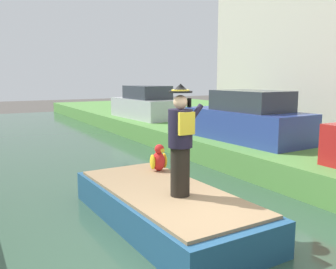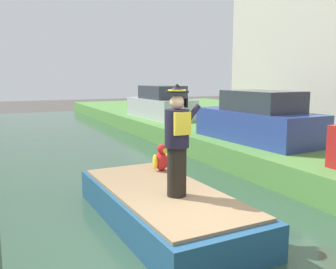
# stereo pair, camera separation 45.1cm
# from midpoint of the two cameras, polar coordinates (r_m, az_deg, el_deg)

# --- Properties ---
(ground_plane) EXTENTS (80.00, 80.00, 0.00)m
(ground_plane) POSITION_cam_midpoint_polar(r_m,az_deg,el_deg) (5.76, 7.18, -18.72)
(ground_plane) COLOR #4C4742
(canal_water) EXTENTS (6.06, 48.00, 0.10)m
(canal_water) POSITION_cam_midpoint_polar(r_m,az_deg,el_deg) (5.73, 7.19, -18.28)
(canal_water) COLOR #33513D
(canal_water) RESTS_ON ground
(boat) EXTENTS (1.93, 4.25, 0.61)m
(boat) POSITION_cam_midpoint_polar(r_m,az_deg,el_deg) (6.62, 1.13, -11.08)
(boat) COLOR #23517A
(boat) RESTS_ON canal_water
(person_pirate) EXTENTS (0.61, 0.42, 1.85)m
(person_pirate) POSITION_cam_midpoint_polar(r_m,az_deg,el_deg) (5.97, 3.61, -1.01)
(person_pirate) COLOR black
(person_pirate) RESTS_ON boat
(parrot_plush) EXTENTS (0.36, 0.35, 0.57)m
(parrot_plush) POSITION_cam_midpoint_polar(r_m,az_deg,el_deg) (7.73, 0.63, -3.86)
(parrot_plush) COLOR red
(parrot_plush) RESTS_ON boat
(parked_car_blue) EXTENTS (1.90, 4.08, 1.50)m
(parked_car_blue) POSITION_cam_midpoint_polar(r_m,az_deg,el_deg) (11.30, 14.88, 2.18)
(parked_car_blue) COLOR #2D4293
(parked_car_blue) RESTS_ON grass_bank_far
(parked_car_silver) EXTENTS (1.91, 4.08, 1.50)m
(parked_car_silver) POSITION_cam_midpoint_polar(r_m,az_deg,el_deg) (17.19, -0.40, 4.69)
(parked_car_silver) COLOR #B7B7BC
(parked_car_silver) RESTS_ON grass_bank_far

